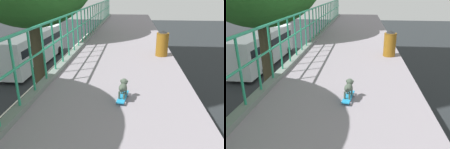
% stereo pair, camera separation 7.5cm
% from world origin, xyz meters
% --- Properties ---
extents(city_bus, '(2.77, 11.89, 3.54)m').
position_xyz_m(city_bus, '(-8.71, 20.20, 1.99)').
color(city_bus, white).
rests_on(city_bus, ground).
extents(toy_skateboard, '(0.25, 0.57, 0.08)m').
position_xyz_m(toy_skateboard, '(1.50, 1.53, 5.67)').
color(toy_skateboard, '#1F8CC8').
rests_on(toy_skateboard, overpass_deck).
extents(small_dog, '(0.19, 0.40, 0.32)m').
position_xyz_m(small_dog, '(1.51, 1.55, 5.89)').
color(small_dog, '#424E42').
rests_on(small_dog, toy_skateboard).
extents(litter_bin, '(0.39, 0.39, 0.81)m').
position_xyz_m(litter_bin, '(2.60, 4.72, 6.03)').
color(litter_bin, '#8B5815').
rests_on(litter_bin, overpass_deck).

